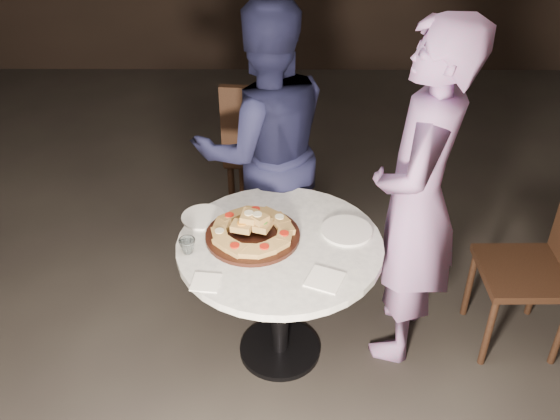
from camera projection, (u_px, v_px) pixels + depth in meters
name	position (u px, v px, depth m)	size (l,w,h in m)	color
floor	(255.00, 351.00, 2.96)	(7.00, 7.00, 0.00)	black
table	(280.00, 265.00, 2.66)	(1.11, 1.11, 0.65)	black
serving_board	(253.00, 236.00, 2.61)	(0.40, 0.40, 0.02)	black
focaccia_pile	(253.00, 228.00, 2.60)	(0.36, 0.35, 0.09)	#AA7F41
plate_left	(203.00, 217.00, 2.73)	(0.19, 0.19, 0.01)	white
plate_right	(347.00, 231.00, 2.65)	(0.22, 0.22, 0.01)	white
water_glass	(187.00, 246.00, 2.52)	(0.07, 0.07, 0.06)	silver
napkin_near	(206.00, 282.00, 2.38)	(0.11, 0.11, 0.01)	white
napkin_far	(325.00, 279.00, 2.39)	(0.13, 0.13, 0.01)	white
chair_far	(265.00, 145.00, 3.50)	(0.48, 0.50, 0.94)	black
chair_right	(546.00, 261.00, 2.77)	(0.40, 0.39, 0.82)	black
diner_navy	(265.00, 149.00, 3.06)	(0.72, 0.56, 1.48)	black
diner_teal	(417.00, 201.00, 2.59)	(0.58, 0.38, 1.58)	#85659D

